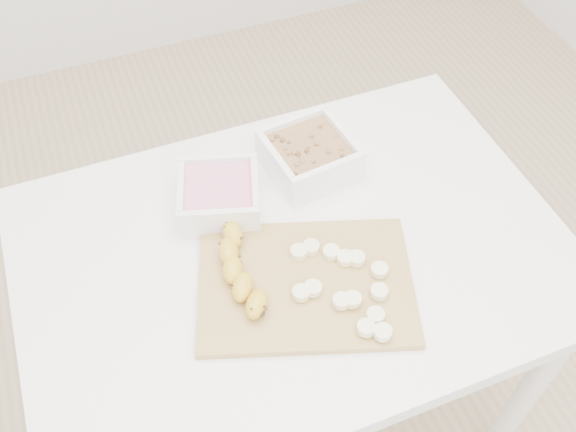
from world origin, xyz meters
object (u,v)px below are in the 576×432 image
object	(u,v)px
bowl_yogurt	(219,195)
banana	(241,271)
bowl_granola	(309,155)
cutting_board	(306,284)
table	(294,278)

from	to	relation	value
bowl_yogurt	banana	world-z (taller)	bowl_yogurt
bowl_granola	cutting_board	distance (m)	0.29
bowl_yogurt	banana	xyz separation A→B (m)	(-0.02, -0.18, -0.00)
bowl_yogurt	cutting_board	distance (m)	0.24
table	bowl_yogurt	world-z (taller)	bowl_yogurt
table	banana	world-z (taller)	banana
bowl_yogurt	banana	size ratio (longest dim) A/B	0.93
bowl_yogurt	cutting_board	world-z (taller)	bowl_yogurt
bowl_yogurt	bowl_granola	distance (m)	0.20
table	cutting_board	distance (m)	0.13
bowl_yogurt	bowl_granola	size ratio (longest dim) A/B	1.04
bowl_granola	cutting_board	xyz separation A→B (m)	(-0.12, -0.26, -0.03)
table	bowl_yogurt	bearing A→B (deg)	123.55
table	banana	xyz separation A→B (m)	(-0.11, -0.03, 0.13)
table	cutting_board	world-z (taller)	cutting_board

